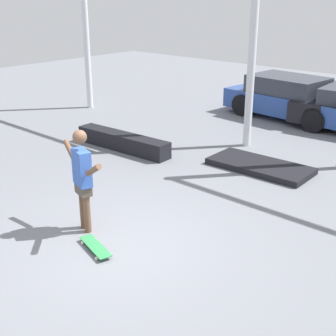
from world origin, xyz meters
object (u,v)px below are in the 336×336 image
(skateboarder, at_px, (83,176))
(skateboard, at_px, (95,247))
(parked_car_blue, at_px, (290,98))
(manual_pad, at_px, (260,166))
(grind_box, at_px, (123,142))

(skateboarder, xyz_separation_m, skateboard, (0.64, -0.34, -0.94))
(skateboarder, distance_m, parked_car_blue, 9.12)
(skateboarder, bearing_deg, manual_pad, 98.30)
(skateboard, relative_size, grind_box, 0.30)
(skateboard, relative_size, manual_pad, 0.36)
(manual_pad, bearing_deg, skateboarder, -98.93)
(grind_box, relative_size, manual_pad, 1.21)
(parked_car_blue, bearing_deg, skateboarder, -78.39)
(skateboard, height_order, parked_car_blue, parked_car_blue)
(manual_pad, relative_size, parked_car_blue, 0.55)
(parked_car_blue, bearing_deg, grind_box, -101.06)
(skateboard, bearing_deg, skateboarder, 168.34)
(skateboarder, relative_size, skateboard, 2.13)
(skateboard, bearing_deg, manual_pad, 105.25)
(skateboard, xyz_separation_m, manual_pad, (0.07, 4.84, 0.01))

